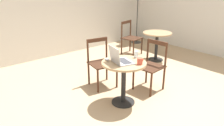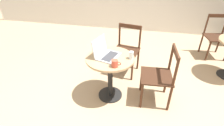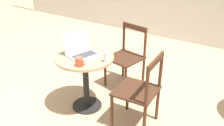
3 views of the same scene
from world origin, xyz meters
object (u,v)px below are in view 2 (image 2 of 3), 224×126
drinking_glass (131,55)px  laptop (106,53)px  chair_near_back (126,50)px  cafe_table_near (110,67)px  chair_mid_back (216,37)px  mug (115,63)px  chair_near_right (160,76)px  mouse (104,48)px

drinking_glass → laptop: bearing=-178.8°
laptop → chair_near_back: bearing=74.3°
cafe_table_near → drinking_glass: size_ratio=6.45×
cafe_table_near → chair_mid_back: size_ratio=0.80×
chair_near_back → cafe_table_near: bearing=-100.6°
cafe_table_near → drinking_glass: 0.37m
cafe_table_near → mug: 0.33m
chair_near_right → mug: size_ratio=7.19×
laptop → drinking_glass: laptop is taller
cafe_table_near → laptop: bearing=166.6°
mouse → chair_near_back: bearing=61.3°
chair_near_right → mouse: 0.92m
cafe_table_near → laptop: size_ratio=1.76×
laptop → mouse: laptop is taller
mouse → drinking_glass: 0.48m
laptop → mug: size_ratio=3.27×
chair_near_back → chair_mid_back: 2.03m
chair_near_back → chair_mid_back: bearing=29.3°
mug → drinking_glass: 0.30m
chair_near_right → chair_mid_back: size_ratio=1.00×
mug → cafe_table_near: bearing=116.8°
chair_near_right → mouse: (-0.86, 0.18, 0.27)m
cafe_table_near → chair_mid_back: bearing=42.3°
chair_near_right → laptop: laptop is taller
chair_near_right → cafe_table_near: bearing=-176.1°
chair_near_right → mouse: bearing=168.2°
drinking_glass → mouse: bearing=154.9°
cafe_table_near → chair_near_back: (0.14, 0.75, -0.09)m
cafe_table_near → chair_near_right: size_ratio=0.80×
mug → drinking_glass: bearing=53.8°
mouse → mug: size_ratio=0.82×
mouse → drinking_glass: (0.44, -0.20, 0.04)m
chair_near_back → laptop: size_ratio=2.20×
chair_near_back → mouse: 0.65m
cafe_table_near → chair_mid_back: (1.91, 1.74, -0.09)m
chair_near_back → laptop: 0.82m
laptop → mouse: 0.23m
mouse → drinking_glass: size_ratio=0.92×
chair_near_back → drinking_glass: size_ratio=8.07×
mouse → mug: mug is taller
chair_mid_back → laptop: 2.64m
chair_mid_back → mug: bearing=-132.5°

